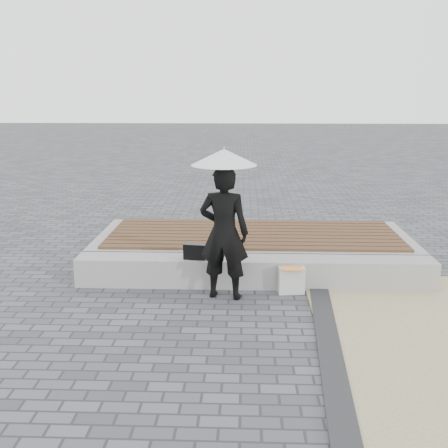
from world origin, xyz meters
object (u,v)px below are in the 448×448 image
(parasol, at_px, (224,157))
(handbag, at_px, (195,252))
(woman, at_px, (224,233))
(seating_ledge, at_px, (254,271))
(canvas_tote, at_px, (291,280))

(parasol, xyz_separation_m, handbag, (-0.42, 0.38, -1.35))
(handbag, bearing_deg, woman, -34.13)
(seating_ledge, xyz_separation_m, woman, (-0.41, -0.48, 0.68))
(woman, relative_size, handbag, 5.73)
(parasol, relative_size, canvas_tote, 2.89)
(woman, bearing_deg, canvas_tote, -159.58)
(parasol, relative_size, handbag, 3.44)
(parasol, height_order, handbag, parasol)
(parasol, height_order, canvas_tote, parasol)
(canvas_tote, bearing_deg, seating_ledge, 141.14)
(woman, relative_size, parasol, 1.66)
(seating_ledge, relative_size, canvas_tote, 13.61)
(woman, bearing_deg, handbag, -32.26)
(seating_ledge, bearing_deg, parasol, -130.81)
(seating_ledge, distance_m, woman, 0.93)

